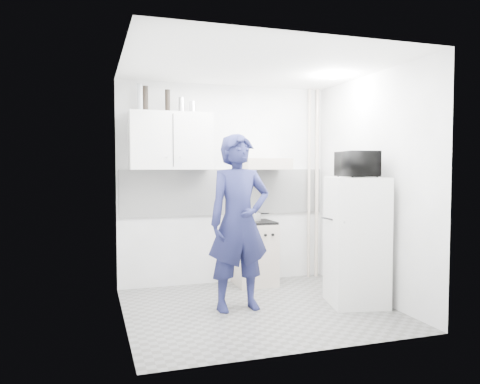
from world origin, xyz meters
name	(u,v)px	position (x,y,z in m)	size (l,w,h in m)	color
floor	(258,309)	(0.00, 0.00, 0.00)	(2.80, 2.80, 0.00)	slate
ceiling	(258,65)	(0.00, 0.00, 2.60)	(2.80, 2.80, 0.00)	white
wall_back	(225,185)	(0.00, 1.25, 1.30)	(2.80, 2.80, 0.00)	white
wall_left	(123,191)	(-1.40, 0.00, 1.30)	(2.60, 2.60, 0.00)	white
wall_right	(371,187)	(1.40, 0.00, 1.30)	(2.60, 2.60, 0.00)	white
person	(239,222)	(-0.20, 0.05, 0.94)	(0.69, 0.45, 1.88)	#1A1D46
stove	(255,254)	(0.32, 1.00, 0.40)	(0.50, 0.50, 0.80)	#C2B3A1
fridge	(356,241)	(1.10, -0.17, 0.71)	(0.59, 0.59, 1.42)	white
stove_top	(255,222)	(0.32, 1.00, 0.82)	(0.48, 0.48, 0.03)	black
saucepan	(253,216)	(0.33, 1.07, 0.89)	(0.20, 0.20, 0.11)	silver
microwave	(357,164)	(1.10, -0.17, 1.56)	(0.35, 0.51, 0.28)	black
bottle_a	(140,98)	(-1.11, 1.07, 2.36)	(0.08, 0.08, 0.33)	#B2B7BC
bottle_b	(145,99)	(-1.06, 1.07, 2.35)	(0.08, 0.08, 0.30)	black
bottle_d	(168,101)	(-0.79, 1.07, 2.34)	(0.06, 0.06, 0.27)	black
canister_a	(181,105)	(-0.61, 1.07, 2.29)	(0.08, 0.08, 0.19)	silver
canister_b	(192,107)	(-0.48, 1.07, 2.27)	(0.08, 0.08, 0.15)	silver
upper_cabinet	(171,141)	(-0.75, 1.07, 1.85)	(1.00, 0.35, 0.70)	white
range_hood	(264,164)	(0.45, 1.00, 1.57)	(0.60, 0.50, 0.14)	#C2B3A1
backsplash	(226,192)	(0.00, 1.24, 1.20)	(2.74, 0.03, 0.60)	white
pipe_a	(317,184)	(1.30, 1.17, 1.30)	(0.05, 0.05, 2.60)	#C2B3A1
pipe_b	(309,184)	(1.18, 1.17, 1.30)	(0.04, 0.04, 2.60)	#C2B3A1
ceiling_spot_fixture	(333,77)	(1.00, 0.20, 2.57)	(0.10, 0.10, 0.02)	white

